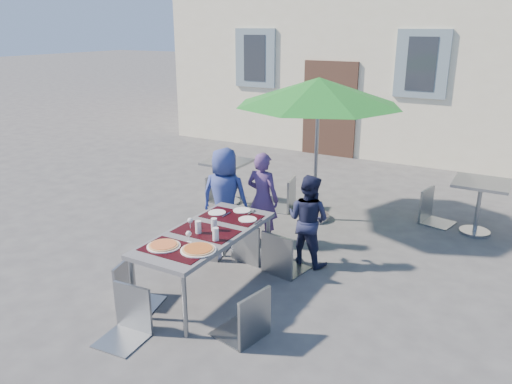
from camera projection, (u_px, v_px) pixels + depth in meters
The scene contains 21 objects.
ground at pixel (233, 342), 4.93m from camera, with size 90.00×90.00×0.00m, color #414143.
dining_table at pixel (206, 236), 5.66m from camera, with size 0.80×1.85×0.76m.
pizza_near_left at pixel (164, 245), 5.24m from camera, with size 0.35×0.35×0.03m.
pizza_near_right at pixel (198, 249), 5.15m from camera, with size 0.37×0.37×0.03m.
glassware at pixel (205, 228), 5.53m from camera, with size 0.51×0.47×0.15m.
place_settings at pixel (236, 214), 6.14m from camera, with size 0.71×0.45×0.01m.
child_0 at pixel (225, 197), 6.96m from camera, with size 0.68×0.44×1.39m, color navy.
child_1 at pixel (263, 199), 6.96m from camera, with size 0.49×0.32×1.33m, color #523670.
child_2 at pixel (308, 220), 6.39m from camera, with size 0.58×0.34×1.20m, color #1C1F3D.
chair_0 at pixel (205, 218), 6.55m from camera, with size 0.52×0.52×0.97m.
chair_1 at pixel (250, 217), 6.45m from camera, with size 0.52×0.52×1.03m.
chair_2 at pixel (282, 228), 6.10m from camera, with size 0.53×0.54×1.05m.
chair_3 at pixel (130, 258), 5.44m from camera, with size 0.51×0.50×0.94m.
chair_4 at pixel (246, 285), 4.80m from camera, with size 0.54×0.53×1.02m.
chair_5 at pixel (124, 284), 4.84m from camera, with size 0.47×0.47×0.98m.
patio_umbrella at pixel (319, 93), 7.41m from camera, with size 2.53×2.53×2.24m.
cafe_table_0 at pixel (227, 174), 8.63m from camera, with size 0.71×0.71×0.76m.
bg_chair_l_0 at pixel (216, 173), 8.76m from camera, with size 0.41×0.40×0.86m.
bg_chair_r_0 at pixel (285, 174), 8.26m from camera, with size 0.55×0.55×1.06m.
cafe_table_1 at pixel (480, 197), 7.32m from camera, with size 0.76×0.76×0.81m.
bg_chair_l_1 at pixel (435, 186), 7.75m from camera, with size 0.54×0.54×1.01m.
Camera 1 is at (2.27, -3.54, 2.97)m, focal length 35.00 mm.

